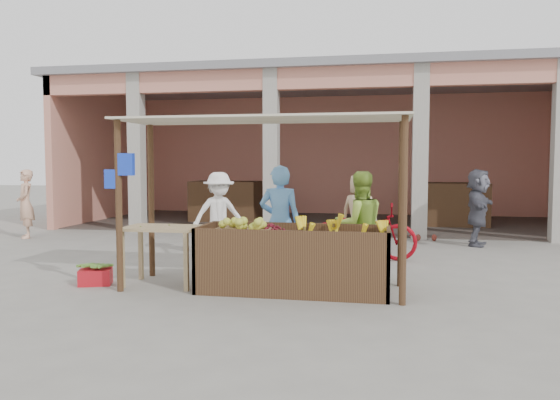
% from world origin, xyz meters
% --- Properties ---
extents(ground, '(60.00, 60.00, 0.00)m').
position_xyz_m(ground, '(0.00, 0.00, 0.00)').
color(ground, slate).
rests_on(ground, ground).
extents(market_building, '(14.40, 6.40, 4.20)m').
position_xyz_m(market_building, '(0.05, 8.93, 2.70)').
color(market_building, tan).
rests_on(market_building, ground).
extents(fruit_stall, '(2.60, 0.95, 0.80)m').
position_xyz_m(fruit_stall, '(0.50, 0.00, 0.40)').
color(fruit_stall, brown).
rests_on(fruit_stall, ground).
extents(stall_awning, '(4.09, 1.35, 2.39)m').
position_xyz_m(stall_awning, '(-0.01, 0.06, 1.98)').
color(stall_awning, brown).
rests_on(stall_awning, ground).
extents(banana_heap, '(1.20, 0.66, 0.22)m').
position_xyz_m(banana_heap, '(1.18, 0.02, 0.91)').
color(banana_heap, yellow).
rests_on(banana_heap, fruit_stall).
extents(melon_tray, '(0.76, 0.66, 0.20)m').
position_xyz_m(melon_tray, '(-0.21, -0.05, 0.89)').
color(melon_tray, '#906F4A').
rests_on(melon_tray, fruit_stall).
extents(berry_heap, '(0.44, 0.36, 0.14)m').
position_xyz_m(berry_heap, '(0.18, 0.04, 0.87)').
color(berry_heap, maroon).
rests_on(berry_heap, fruit_stall).
extents(side_table, '(1.07, 0.73, 0.85)m').
position_xyz_m(side_table, '(-1.43, 0.03, 0.71)').
color(side_table, tan).
rests_on(side_table, ground).
extents(papaya_pile, '(0.77, 0.44, 0.22)m').
position_xyz_m(papaya_pile, '(-1.43, 0.03, 0.96)').
color(papaya_pile, '#47862C').
rests_on(papaya_pile, side_table).
extents(red_crate, '(0.53, 0.45, 0.23)m').
position_xyz_m(red_crate, '(-2.40, -0.15, 0.12)').
color(red_crate, red).
rests_on(red_crate, ground).
extents(plantain_bundle, '(0.37, 0.26, 0.07)m').
position_xyz_m(plantain_bundle, '(-2.40, -0.15, 0.27)').
color(plantain_bundle, '#578932').
rests_on(plantain_bundle, red_crate).
extents(produce_sacks, '(0.80, 0.49, 0.61)m').
position_xyz_m(produce_sacks, '(2.64, 5.29, 0.30)').
color(produce_sacks, maroon).
rests_on(produce_sacks, ground).
extents(vendor_blue, '(0.70, 0.52, 1.85)m').
position_xyz_m(vendor_blue, '(0.16, 0.79, 0.92)').
color(vendor_blue, '#62A7ED').
rests_on(vendor_blue, ground).
extents(vendor_green, '(0.95, 0.75, 1.73)m').
position_xyz_m(vendor_green, '(1.35, 0.97, 0.87)').
color(vendor_green, '#9CC641').
rests_on(vendor_green, ground).
extents(motorcycle, '(0.72, 2.07, 1.08)m').
position_xyz_m(motorcycle, '(1.32, 2.68, 0.54)').
color(motorcycle, maroon).
rests_on(motorcycle, ground).
extents(shopper_a, '(1.23, 1.06, 1.72)m').
position_xyz_m(shopper_a, '(-1.34, 2.49, 0.86)').
color(shopper_a, white).
rests_on(shopper_a, ground).
extents(shopper_c, '(0.97, 0.80, 1.72)m').
position_xyz_m(shopper_c, '(1.23, 3.48, 0.86)').
color(shopper_c, tan).
rests_on(shopper_c, ground).
extents(shopper_d, '(1.04, 1.71, 1.72)m').
position_xyz_m(shopper_d, '(3.66, 4.80, 0.86)').
color(shopper_d, '#51515E').
rests_on(shopper_d, ground).
extents(shopper_e, '(0.76, 0.78, 1.67)m').
position_xyz_m(shopper_e, '(-6.54, 4.03, 0.84)').
color(shopper_e, '#E8AD8C').
rests_on(shopper_e, ground).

